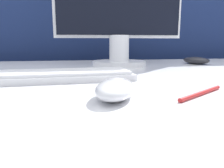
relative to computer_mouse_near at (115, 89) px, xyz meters
name	(u,v)px	position (x,y,z in m)	size (l,w,h in m)	color
partition_panel	(100,62)	(0.07, 0.98, -0.04)	(5.00, 0.03, 1.36)	navy
computer_mouse_near	(115,89)	(0.00, 0.00, 0.00)	(0.10, 0.14, 0.03)	silver
keyboard	(60,75)	(-0.11, 0.21, -0.01)	(0.39, 0.16, 0.02)	silver
monitor	(119,6)	(0.11, 0.54, 0.22)	(0.53, 0.22, 0.47)	white
computer_mouse_far	(196,60)	(0.47, 0.55, 0.00)	(0.12, 0.14, 0.03)	#232328
pen	(201,93)	(0.16, 0.00, -0.01)	(0.13, 0.10, 0.01)	red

